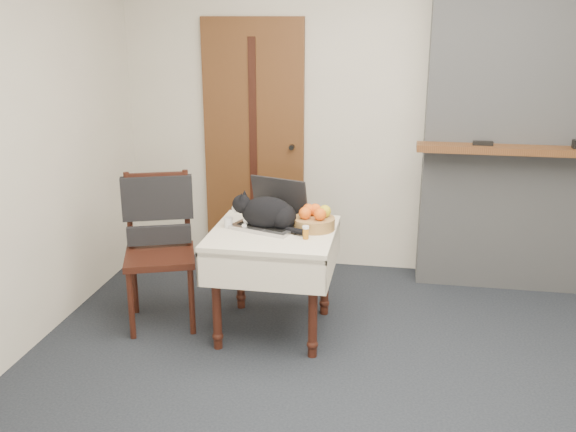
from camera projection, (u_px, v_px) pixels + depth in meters
name	position (u px, v px, depth m)	size (l,w,h in m)	color
ground	(392.00, 404.00, 3.46)	(4.50, 4.50, 0.00)	black
room_shell	(410.00, 64.00, 3.37)	(4.52, 4.01, 2.61)	beige
door	(254.00, 145.00, 5.21)	(0.82, 0.10, 2.00)	brown
chimney	(531.00, 117.00, 4.66)	(1.62, 0.48, 2.60)	gray
side_table	(273.00, 247.00, 4.10)	(0.78, 0.78, 0.70)	#33150D
laptop	(272.00, 214.00, 4.15)	(0.49, 0.45, 0.30)	#B7B7BC
cat	(269.00, 213.00, 4.07)	(0.49, 0.22, 0.24)	black
cream_jar	(228.00, 222.00, 4.12)	(0.06, 0.06, 0.07)	silver
pill_bottle	(306.00, 232.00, 3.90)	(0.04, 0.04, 0.08)	#B16915
fruit_basket	(314.00, 220.00, 4.09)	(0.27, 0.27, 0.15)	#9D6E3F
desk_clutter	(310.00, 229.00, 4.09)	(0.13, 0.02, 0.01)	black
chair	(159.00, 228.00, 4.29)	(0.58, 0.57, 1.02)	#33150D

